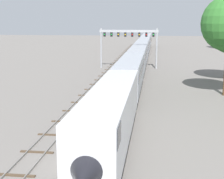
# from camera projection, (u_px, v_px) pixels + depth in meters

# --- Properties ---
(ground_plane) EXTENTS (400.00, 400.00, 0.00)m
(ground_plane) POSITION_uv_depth(u_px,v_px,m) (76.00, 166.00, 23.60)
(ground_plane) COLOR slate
(track_main) EXTENTS (2.60, 200.00, 0.16)m
(track_main) POSITION_uv_depth(u_px,v_px,m) (141.00, 62.00, 81.66)
(track_main) COLOR slate
(track_main) RESTS_ON ground
(track_near) EXTENTS (2.60, 160.00, 0.16)m
(track_near) POSITION_uv_depth(u_px,v_px,m) (107.00, 74.00, 62.90)
(track_near) COLOR slate
(track_near) RESTS_ON ground
(passenger_train) EXTENTS (3.04, 123.94, 4.80)m
(passenger_train) POSITION_uv_depth(u_px,v_px,m) (141.00, 53.00, 76.94)
(passenger_train) COLOR silver
(passenger_train) RESTS_ON ground
(signal_gantry) EXTENTS (12.10, 0.49, 8.26)m
(signal_gantry) POSITION_uv_depth(u_px,v_px,m) (129.00, 39.00, 70.14)
(signal_gantry) COLOR #999BA0
(signal_gantry) RESTS_ON ground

